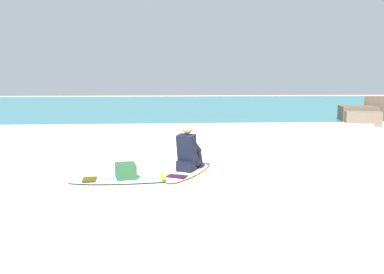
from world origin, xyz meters
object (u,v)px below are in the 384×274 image
(surfer_seated, at_px, (188,152))
(surfboard_spare_near, at_px, (129,180))
(surfboard_main, at_px, (190,170))
(beach_bag, at_px, (126,172))

(surfer_seated, distance_m, surfboard_spare_near, 1.35)
(surfer_seated, xyz_separation_m, surfboard_spare_near, (-1.14, -0.60, -0.40))
(surfboard_main, height_order, surfer_seated, surfer_seated)
(surfboard_main, xyz_separation_m, surfboard_spare_near, (-1.18, -0.70, -0.00))
(surfer_seated, bearing_deg, surfboard_main, 70.43)
(surfer_seated, bearing_deg, surfboard_spare_near, -152.20)
(surfer_seated, height_order, surfboard_spare_near, surfer_seated)
(surfer_seated, xyz_separation_m, beach_bag, (-1.21, -0.53, -0.28))
(surfboard_spare_near, bearing_deg, surfer_seated, 27.80)
(beach_bag, bearing_deg, surfboard_spare_near, -46.55)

